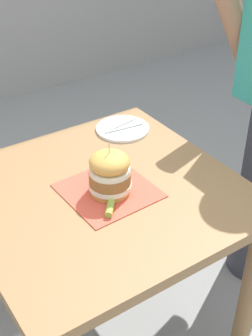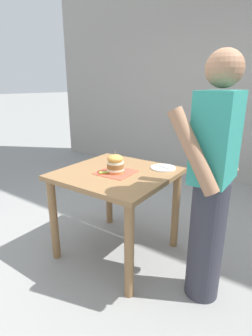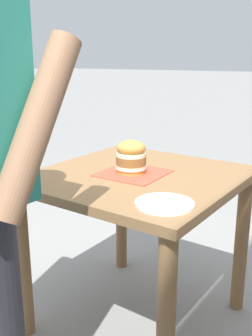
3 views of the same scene
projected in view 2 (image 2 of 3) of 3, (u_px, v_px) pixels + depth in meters
The scene contains 7 objects.
ground_plane at pixel (117, 250), 2.46m from camera, with size 80.00×80.00×0.00m, color gray.
patio_table at pixel (117, 187), 2.27m from camera, with size 0.89×0.91×0.79m.
serving_paper at pixel (116, 172), 2.20m from camera, with size 0.29×0.29×0.00m, color #D64C38.
sandwich at pixel (115, 164), 2.17m from camera, with size 0.14×0.14×0.19m.
pickle_spear at pixel (104, 173), 2.15m from camera, with size 0.02×0.02×0.08m, color #8EA83D.
side_plate_with_forks at pixel (163, 168), 2.31m from camera, with size 0.22×0.22×0.02m.
diner_across_table at pixel (212, 182), 1.71m from camera, with size 0.55×0.35×1.69m.
Camera 2 is at (1.69, 1.27, 1.49)m, focal length 28.00 mm.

